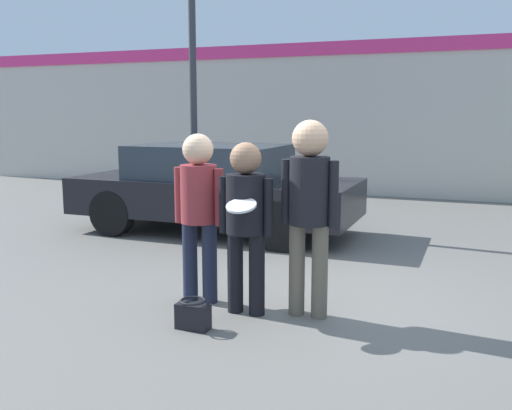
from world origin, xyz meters
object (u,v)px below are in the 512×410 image
Objects in this scene: person_left at (199,203)px; parked_car_near at (214,188)px; person_right at (309,199)px; handbag at (193,315)px; person_middle_with_frisbee at (246,213)px.

parked_car_near is at bearing 113.20° from person_left.
person_left is 0.38× the size of parked_car_near.
person_right is 1.47m from handbag.
person_middle_with_frisbee is at bearing -165.43° from person_right.
person_middle_with_frisbee is 0.89× the size of person_right.
person_left is 1.04× the size of person_middle_with_frisbee.
person_left is 0.92× the size of person_right.
parked_car_near is at bearing 113.02° from handbag.
person_left is 1.14m from person_right.
person_middle_with_frisbee is 0.36× the size of parked_car_near.
handbag is at bearing -140.78° from person_right.
person_right is at bearing 39.22° from handbag.
person_right reaches higher than person_left.
parked_car_near is (-1.89, 3.24, -0.25)m from person_middle_with_frisbee.
person_middle_with_frisbee is 0.60m from person_right.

